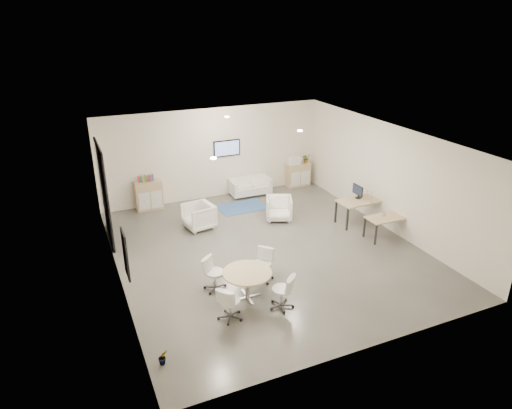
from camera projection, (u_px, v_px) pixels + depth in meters
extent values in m
cube|color=#4D4B46|center=(267.00, 262.00, 12.96)|extent=(8.00, 9.00, 0.80)
cube|color=white|center=(268.00, 123.00, 11.42)|extent=(8.00, 9.00, 0.80)
cube|color=white|center=(210.00, 151.00, 16.33)|extent=(8.00, 0.80, 3.20)
cube|color=white|center=(384.00, 291.00, 8.05)|extent=(8.00, 0.80, 3.20)
cube|color=white|center=(95.00, 225.00, 10.56)|extent=(0.80, 9.00, 3.20)
cube|color=white|center=(399.00, 176.00, 13.82)|extent=(0.80, 9.00, 3.20)
cube|color=black|center=(103.00, 194.00, 12.90)|extent=(0.02, 1.90, 2.85)
cube|color=black|center=(98.00, 146.00, 12.38)|extent=(0.06, 1.90, 0.08)
cube|color=black|center=(108.00, 205.00, 12.14)|extent=(0.06, 0.08, 2.85)
cube|color=black|center=(101.00, 184.00, 13.68)|extent=(0.06, 0.08, 2.85)
cube|color=black|center=(104.00, 192.00, 13.04)|extent=(0.06, 0.07, 2.85)
cube|color=#B2B2B7|center=(109.00, 211.00, 12.69)|extent=(0.04, 0.60, 0.05)
cube|color=black|center=(125.00, 254.00, 9.39)|extent=(0.04, 0.54, 1.04)
cube|color=white|center=(126.00, 254.00, 9.39)|extent=(0.01, 0.46, 0.96)
cube|color=#D9563C|center=(128.00, 263.00, 9.47)|extent=(0.01, 0.32, 0.30)
cube|color=black|center=(227.00, 148.00, 16.09)|extent=(0.98, 0.05, 0.58)
cube|color=#839AE2|center=(227.00, 148.00, 16.07)|extent=(0.90, 0.01, 0.50)
cylinder|color=#FFEAC6|center=(213.00, 158.00, 10.07)|extent=(0.14, 0.14, 0.03)
cylinder|color=#FFEAC6|center=(300.00, 131.00, 12.45)|extent=(0.14, 0.14, 0.03)
cylinder|color=#FFEAC6|center=(227.00, 117.00, 14.12)|extent=(0.14, 0.14, 0.03)
cube|color=tan|center=(149.00, 195.00, 15.32)|extent=(0.88, 0.44, 0.99)
cube|color=silver|center=(145.00, 201.00, 15.09)|extent=(0.37, 0.02, 0.59)
cube|color=silver|center=(157.00, 200.00, 15.24)|extent=(0.37, 0.02, 0.59)
cube|color=tan|center=(298.00, 174.00, 17.45)|extent=(0.90, 0.42, 0.90)
cube|color=silver|center=(296.00, 179.00, 17.23)|extent=(0.38, 0.02, 0.54)
cube|color=silver|center=(305.00, 178.00, 17.38)|extent=(0.38, 0.02, 0.54)
cube|color=red|center=(139.00, 180.00, 14.98)|extent=(0.04, 0.14, 0.22)
cube|color=#337FCC|center=(141.00, 179.00, 15.01)|extent=(0.04, 0.14, 0.22)
cube|color=gold|center=(143.00, 179.00, 15.03)|extent=(0.04, 0.14, 0.22)
cube|color=#4CB24C|center=(145.00, 179.00, 15.06)|extent=(0.04, 0.14, 0.22)
cube|color=#CC6619|center=(147.00, 178.00, 15.08)|extent=(0.04, 0.14, 0.22)
cube|color=purple|center=(149.00, 178.00, 15.11)|extent=(0.04, 0.14, 0.22)
cube|color=#E54C7F|center=(151.00, 178.00, 15.13)|extent=(0.04, 0.14, 0.22)
cube|color=teal|center=(153.00, 178.00, 15.16)|extent=(0.04, 0.14, 0.22)
cube|color=white|center=(294.00, 161.00, 17.16)|extent=(0.44, 0.36, 0.25)
cube|color=white|center=(294.00, 157.00, 17.10)|extent=(0.33, 0.27, 0.05)
cube|color=white|center=(250.00, 189.00, 16.63)|extent=(1.48, 0.75, 0.28)
cube|color=white|center=(247.00, 179.00, 16.76)|extent=(1.47, 0.18, 0.28)
cube|color=white|center=(233.00, 188.00, 16.33)|extent=(0.14, 0.73, 0.55)
cube|color=white|center=(267.00, 183.00, 16.82)|extent=(0.14, 0.73, 0.55)
cube|color=#325B99|center=(242.00, 207.00, 15.64)|extent=(1.61, 1.09, 0.01)
imported|color=white|center=(199.00, 215.00, 13.97)|extent=(0.91, 0.96, 0.86)
imported|color=white|center=(279.00, 207.00, 14.58)|extent=(1.03, 1.01, 0.82)
cube|color=tan|center=(361.00, 200.00, 14.21)|extent=(1.52, 0.82, 0.04)
cube|color=black|center=(347.00, 219.00, 13.84)|extent=(0.05, 0.05, 0.73)
cube|color=black|center=(384.00, 212.00, 14.35)|extent=(0.05, 0.05, 0.73)
cube|color=black|center=(336.00, 212.00, 14.38)|extent=(0.05, 0.05, 0.73)
cube|color=black|center=(372.00, 205.00, 14.89)|extent=(0.05, 0.05, 0.73)
cube|color=tan|center=(388.00, 217.00, 13.31)|extent=(1.27, 0.64, 0.04)
cube|color=black|center=(376.00, 235.00, 12.99)|extent=(0.05, 0.05, 0.62)
cube|color=black|center=(408.00, 228.00, 13.43)|extent=(0.05, 0.05, 0.62)
cube|color=black|center=(364.00, 227.00, 13.45)|extent=(0.05, 0.05, 0.62)
cube|color=black|center=(396.00, 221.00, 13.88)|extent=(0.05, 0.05, 0.62)
cylinder|color=black|center=(358.00, 198.00, 14.33)|extent=(0.20, 0.20, 0.02)
cube|color=black|center=(359.00, 194.00, 14.28)|extent=(0.04, 0.03, 0.24)
cube|color=black|center=(358.00, 190.00, 14.21)|extent=(0.03, 0.50, 0.32)
cylinder|color=tan|center=(247.00, 273.00, 10.39)|extent=(1.14, 1.14, 0.04)
cylinder|color=#B2B2B7|center=(247.00, 286.00, 10.52)|extent=(0.10, 0.10, 0.66)
cube|color=#B2B2B7|center=(247.00, 297.00, 10.64)|extent=(0.66, 0.06, 0.03)
cube|color=#B2B2B7|center=(247.00, 297.00, 10.64)|extent=(0.06, 0.66, 0.03)
imported|color=#3F7F3F|center=(306.00, 159.00, 17.33)|extent=(0.33, 0.36, 0.26)
imported|color=#3F7F3F|center=(163.00, 361.00, 8.61)|extent=(0.20, 0.34, 0.15)
imported|color=white|center=(384.00, 214.00, 13.33)|extent=(0.16, 0.15, 0.13)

